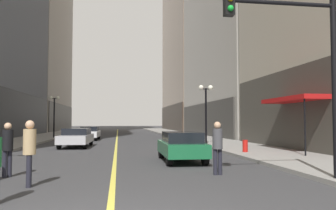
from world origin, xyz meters
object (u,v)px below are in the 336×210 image
object	(u,v)px
pedestrian_in_tan_trench	(29,148)
car_white	(90,133)
pedestrian_with_orange_bag	(218,144)
traffic_light_near_right	(301,54)
street_lamp_right_mid	(206,101)
car_silver	(76,137)
street_lamp_left_far	(54,107)
car_green	(181,145)
pedestrian_in_black_coat	(7,145)
fire_hydrant_right	(245,147)

from	to	relation	value
pedestrian_in_tan_trench	car_white	bearing A→B (deg)	90.80
pedestrian_with_orange_bag	traffic_light_near_right	distance (m)	3.87
pedestrian_with_orange_bag	street_lamp_right_mid	size ratio (longest dim) A/B	0.40
car_silver	street_lamp_left_far	size ratio (longest dim) A/B	1.09
car_green	pedestrian_in_black_coat	size ratio (longest dim) A/B	2.39
pedestrian_in_black_coat	traffic_light_near_right	size ratio (longest dim) A/B	0.31
car_white	street_lamp_right_mid	xyz separation A→B (m)	(8.98, -9.54, 2.54)
traffic_light_near_right	street_lamp_right_mid	size ratio (longest dim) A/B	1.28
pedestrian_in_tan_trench	traffic_light_near_right	distance (m)	8.10
traffic_light_near_right	street_lamp_right_mid	distance (m)	14.58
pedestrian_in_black_coat	street_lamp_right_mid	distance (m)	15.64
car_silver	car_white	size ratio (longest dim) A/B	1.14
pedestrian_in_tan_trench	street_lamp_left_far	bearing A→B (deg)	99.07
pedestrian_in_black_coat	street_lamp_left_far	world-z (taller)	street_lamp_left_far
street_lamp_left_far	pedestrian_in_tan_trench	bearing A→B (deg)	-80.93
car_green	pedestrian_in_tan_trench	distance (m)	7.24
car_silver	street_lamp_left_far	world-z (taller)	street_lamp_left_far
street_lamp_right_mid	fire_hydrant_right	bearing A→B (deg)	-85.40
car_white	pedestrian_in_black_coat	world-z (taller)	pedestrian_in_black_coat
pedestrian_in_black_coat	fire_hydrant_right	distance (m)	11.81
traffic_light_near_right	pedestrian_in_tan_trench	bearing A→B (deg)	174.29
car_silver	pedestrian_with_orange_bag	bearing A→B (deg)	-64.75
car_white	traffic_light_near_right	xyz separation A→B (m)	(7.93, -24.07, 3.02)
pedestrian_in_black_coat	traffic_light_near_right	world-z (taller)	traffic_light_near_right
car_silver	pedestrian_in_black_coat	distance (m)	12.63
car_silver	traffic_light_near_right	distance (m)	17.42
traffic_light_near_right	street_lamp_left_far	size ratio (longest dim) A/B	1.28
street_lamp_right_mid	car_silver	bearing A→B (deg)	176.22
car_white	traffic_light_near_right	bearing A→B (deg)	-71.76
car_green	pedestrian_with_orange_bag	distance (m)	3.84
car_green	fire_hydrant_right	size ratio (longest dim) A/B	5.22
car_white	pedestrian_with_orange_bag	xyz separation A→B (m)	(6.03, -22.05, 0.32)
car_green	car_white	distance (m)	19.08
car_white	fire_hydrant_right	xyz separation A→B (m)	(9.48, -15.75, -0.32)
street_lamp_right_mid	fire_hydrant_right	distance (m)	6.85
pedestrian_in_black_coat	street_lamp_left_far	bearing A→B (deg)	97.13
street_lamp_left_far	car_green	bearing A→B (deg)	-65.97
car_green	street_lamp_right_mid	size ratio (longest dim) A/B	0.94
car_white	car_green	bearing A→B (deg)	-73.21
car_white	pedestrian_with_orange_bag	world-z (taller)	pedestrian_with_orange_bag
traffic_light_near_right	street_lamp_left_far	world-z (taller)	traffic_light_near_right
pedestrian_in_tan_trench	traffic_light_near_right	size ratio (longest dim) A/B	0.32
car_silver	pedestrian_in_black_coat	bearing A→B (deg)	-92.87
traffic_light_near_right	street_lamp_left_far	xyz separation A→B (m)	(-11.75, 26.72, -0.49)
street_lamp_left_far	street_lamp_right_mid	size ratio (longest dim) A/B	1.00
pedestrian_in_black_coat	car_silver	bearing A→B (deg)	87.13
traffic_light_near_right	fire_hydrant_right	distance (m)	9.10
car_silver	street_lamp_left_far	distance (m)	12.42
car_white	pedestrian_in_tan_trench	distance (m)	23.31
pedestrian_in_tan_trench	car_green	bearing A→B (deg)	44.19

